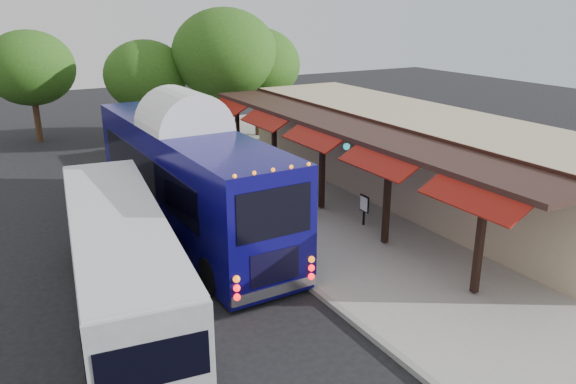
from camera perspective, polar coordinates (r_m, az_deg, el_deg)
ground at (r=17.63m, az=-0.01°, el=-8.18°), size 90.00×90.00×0.00m
sidewalk at (r=23.18m, az=5.95°, el=-1.38°), size 10.00×40.00×0.15m
curb at (r=20.89m, az=-5.27°, el=-3.64°), size 0.20×40.00×0.16m
station_shelter at (r=24.70m, az=12.54°, el=3.82°), size 8.15×20.00×3.60m
coach_bus at (r=20.40m, az=-10.24°, el=1.96°), size 3.06×12.96×4.12m
city_bus at (r=15.57m, az=-16.69°, el=-6.39°), size 3.54×10.76×2.84m
ped_a at (r=22.01m, az=1.18°, el=0.16°), size 0.72×0.58×1.69m
ped_b at (r=23.50m, az=-0.14°, el=1.34°), size 0.84×0.67×1.67m
ped_c at (r=26.36m, az=-3.29°, el=3.25°), size 1.08×0.72×1.70m
ped_d at (r=28.42m, az=-5.37°, el=4.25°), size 1.21×0.98×1.64m
sign_board at (r=20.77m, az=7.75°, el=-1.34°), size 0.07×0.52×1.15m
tree_left at (r=34.04m, az=-14.26°, el=11.40°), size 4.75×4.75×6.08m
tree_mid at (r=33.53m, az=-6.43°, el=13.76°), size 6.12×6.12×7.83m
tree_right at (r=34.89m, az=-3.17°, el=12.78°), size 5.23×5.23×6.70m
tree_far at (r=36.93m, az=-24.73°, el=11.36°), size 5.15×5.15×6.59m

